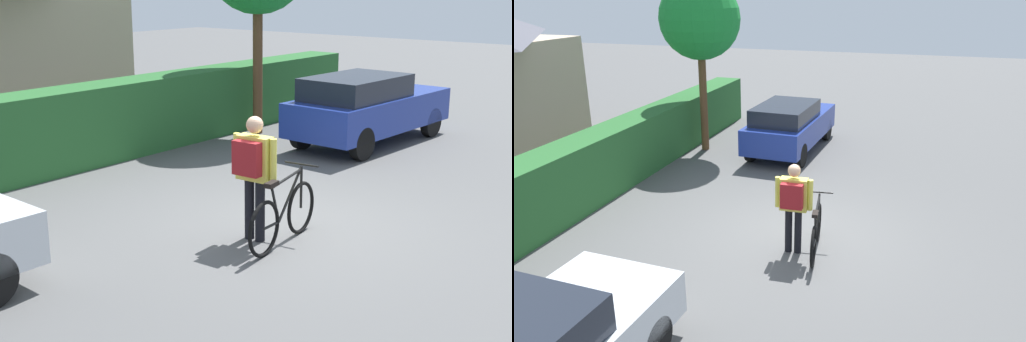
% 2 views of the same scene
% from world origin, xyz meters
% --- Properties ---
extents(ground_plane, '(60.00, 60.00, 0.00)m').
position_xyz_m(ground_plane, '(0.00, 0.00, 0.00)').
color(ground_plane, '#515151').
extents(hedge_row, '(16.94, 0.90, 1.46)m').
position_xyz_m(hedge_row, '(0.00, 4.92, 0.73)').
color(hedge_row, '#275D2B').
rests_on(hedge_row, ground).
extents(parked_car_far, '(4.14, 1.78, 1.47)m').
position_xyz_m(parked_car_far, '(5.16, 1.67, 0.78)').
color(parked_car_far, navy).
rests_on(parked_car_far, ground).
extents(bicycle, '(1.70, 0.50, 0.99)m').
position_xyz_m(bicycle, '(-0.59, -0.44, 0.40)').
color(bicycle, black).
rests_on(bicycle, ground).
extents(person_rider, '(0.36, 0.67, 1.67)m').
position_xyz_m(person_rider, '(-0.72, -0.04, 1.01)').
color(person_rider, black).
rests_on(person_rider, ground).
extents(tree_kerbside, '(2.23, 2.23, 4.85)m').
position_xyz_m(tree_kerbside, '(4.55, 4.10, 3.70)').
color(tree_kerbside, brown).
rests_on(tree_kerbside, ground).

